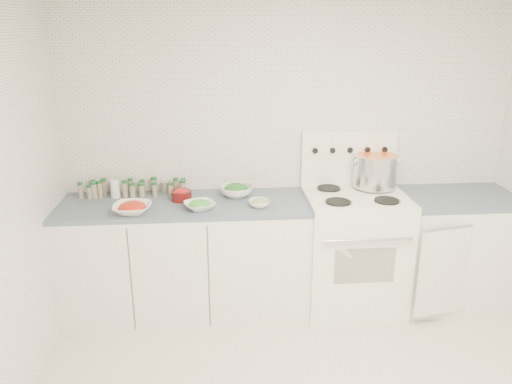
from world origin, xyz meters
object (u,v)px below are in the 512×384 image
Objects in this scene: bowl_tomato at (132,208)px; bowl_snowpea at (200,205)px; stock_pot at (375,169)px; stove at (353,247)px.

bowl_snowpea is (0.47, 0.04, -0.01)m from bowl_tomato.
stock_pot is at bearing 10.09° from bowl_tomato.
bowl_snowpea is at bearing 4.56° from bowl_tomato.
stock_pot is 1.40m from bowl_snowpea.
stock_pot is 1.87m from bowl_tomato.
bowl_snowpea is at bearing -173.36° from stove.
stove is 3.84× the size of stock_pot.
bowl_tomato is at bearing -173.95° from stove.
stove is at bearing 6.05° from bowl_tomato.
bowl_snowpea is (-1.36, -0.29, -0.15)m from stock_pot.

